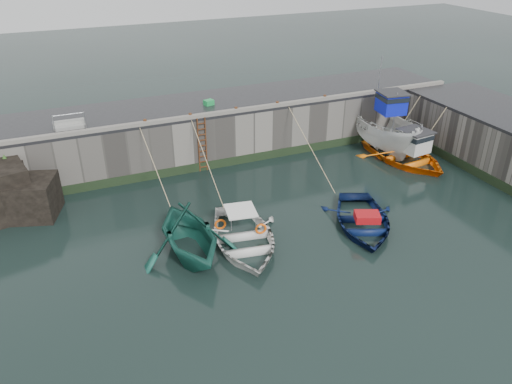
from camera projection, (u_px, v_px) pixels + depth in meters
name	position (u px, v px, depth m)	size (l,w,h in m)	color
ground	(318.00, 254.00, 21.55)	(120.00, 120.00, 0.00)	black
quay_back	(221.00, 127.00, 30.97)	(30.00, 5.00, 3.00)	slate
road_back	(220.00, 102.00, 30.22)	(30.00, 5.00, 0.16)	black
kerb_back	(233.00, 111.00, 28.23)	(30.00, 0.30, 0.20)	slate
algae_back	(236.00, 161.00, 29.50)	(30.00, 0.08, 0.50)	black
algae_right	(485.00, 177.00, 27.59)	(0.08, 15.00, 0.50)	black
ladder	(202.00, 145.00, 28.14)	(0.51, 0.08, 3.20)	#3F1E0F
boat_near_white	(190.00, 254.00, 21.56)	(4.40, 5.10, 2.69)	#164F43
boat_near_white_rope	(162.00, 201.00, 25.74)	(0.04, 5.90, 3.10)	tan
boat_near_blue	(243.00, 244.00, 22.23)	(4.02, 5.62, 1.16)	silver
boat_near_blue_rope	(207.00, 193.00, 26.49)	(0.04, 6.09, 3.10)	tan
boat_near_navy	(362.00, 225.00, 23.61)	(3.70, 5.18, 1.07)	#0A1740
boat_near_navy_rope	(306.00, 177.00, 28.17)	(0.04, 6.78, 3.10)	tan
boat_far_white	(383.00, 130.00, 31.35)	(3.87, 7.77, 5.87)	silver
boat_far_orange	(405.00, 155.00, 29.85)	(4.96, 6.42, 4.23)	orange
fish_crate	(209.00, 102.00, 29.44)	(0.54, 0.41, 0.30)	#1B9645
railing	(69.00, 124.00, 26.05)	(1.60, 1.05, 1.00)	#A5A8AD
bollard_a	(145.00, 122.00, 26.57)	(0.18, 0.18, 0.28)	#3F1E0F
bollard_b	(190.00, 116.00, 27.43)	(0.18, 0.18, 0.28)	#3F1E0F
bollard_c	(236.00, 109.00, 28.37)	(0.18, 0.18, 0.28)	#3F1E0F
bollard_d	(277.00, 104.00, 29.27)	(0.18, 0.18, 0.28)	#3F1E0F
bollard_e	(325.00, 97.00, 30.37)	(0.18, 0.18, 0.28)	#3F1E0F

